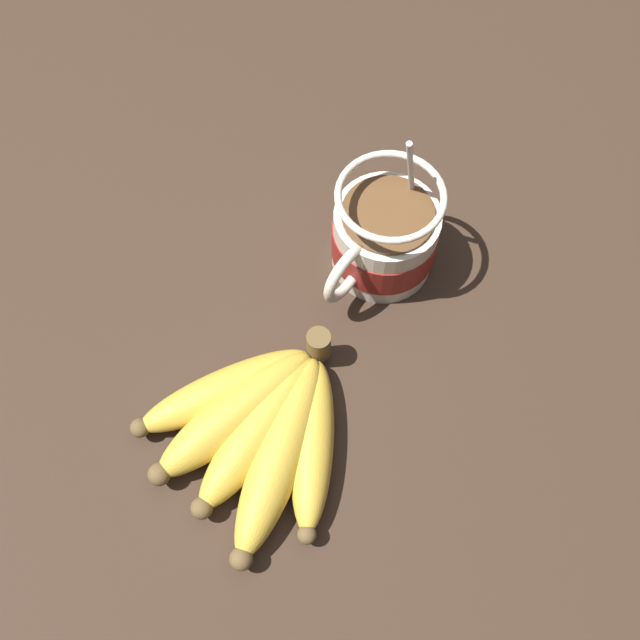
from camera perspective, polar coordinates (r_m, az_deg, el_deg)
name	(u,v)px	position (r cm, az deg, el deg)	size (l,w,h in cm)	color
table	(332,273)	(66.25, 0.94, 3.77)	(134.90, 134.90, 3.40)	#332319
coffee_mug	(384,237)	(61.78, 5.13, 6.60)	(13.21, 9.16, 14.59)	beige
banana_bunch	(261,427)	(56.64, -4.78, -8.50)	(18.33, 18.28, 4.23)	brown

